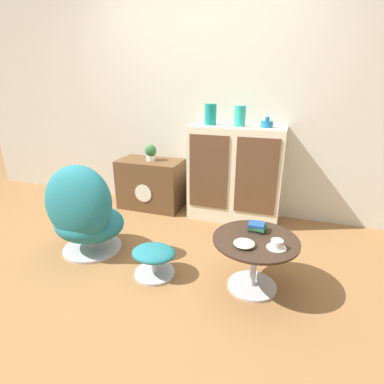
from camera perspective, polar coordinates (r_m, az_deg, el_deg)
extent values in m
plane|color=olive|center=(2.56, -8.84, -15.12)|extent=(12.00, 12.00, 0.00)
cube|color=beige|center=(3.51, 1.98, 17.52)|extent=(6.40, 0.06, 2.60)
cube|color=beige|center=(3.31, 8.23, 3.40)|extent=(0.99, 0.40, 1.04)
cube|color=brown|center=(3.16, 3.14, 3.73)|extent=(0.42, 0.01, 0.79)
cube|color=brown|center=(3.07, 12.08, 2.79)|extent=(0.42, 0.01, 0.79)
cube|color=brown|center=(3.69, -7.78, 1.55)|extent=(0.76, 0.42, 0.59)
cylinder|color=beige|center=(3.52, -9.29, -0.25)|extent=(0.21, 0.01, 0.21)
cylinder|color=#B7B7BC|center=(3.00, -18.38, -9.99)|extent=(0.53, 0.53, 0.02)
cylinder|color=#B7B7BC|center=(2.97, -18.50, -9.04)|extent=(0.06, 0.06, 0.09)
ellipsoid|color=#1E6B75|center=(2.88, -18.94, -5.65)|extent=(0.66, 0.56, 0.30)
ellipsoid|color=#1E6B75|center=(2.70, -20.93, -1.87)|extent=(0.65, 0.42, 0.68)
cylinder|color=#B7B7BC|center=(2.54, -7.11, -15.01)|extent=(0.33, 0.33, 0.02)
cylinder|color=#B7B7BC|center=(2.50, -7.19, -13.60)|extent=(0.04, 0.04, 0.13)
ellipsoid|color=#1E6B75|center=(2.44, -7.30, -11.45)|extent=(0.36, 0.30, 0.09)
cylinder|color=#B7B7BC|center=(2.44, 11.33, -17.08)|extent=(0.37, 0.37, 0.02)
cylinder|color=#B7B7BC|center=(2.32, 11.68, -13.17)|extent=(0.04, 0.04, 0.38)
cylinder|color=#332319|center=(2.22, 12.05, -8.90)|extent=(0.62, 0.62, 0.02)
cylinder|color=#147A75|center=(3.26, 3.54, 14.55)|extent=(0.13, 0.13, 0.22)
cylinder|color=teal|center=(3.19, 9.13, 14.10)|extent=(0.11, 0.11, 0.20)
cylinder|color=#196699|center=(3.16, 14.06, 12.43)|extent=(0.12, 0.12, 0.06)
cylinder|color=#196699|center=(3.15, 14.15, 13.36)|extent=(0.04, 0.04, 0.04)
cylinder|color=silver|center=(3.59, -7.81, 6.47)|extent=(0.11, 0.11, 0.06)
sphere|color=#2D6638|center=(3.57, -7.88, 7.84)|extent=(0.14, 0.14, 0.14)
cylinder|color=silver|center=(2.14, 15.78, -10.16)|extent=(0.13, 0.13, 0.01)
cylinder|color=silver|center=(2.12, 15.85, -9.53)|extent=(0.08, 0.08, 0.06)
cube|color=black|center=(2.33, 12.21, -6.97)|extent=(0.12, 0.10, 0.02)
cube|color=#237038|center=(2.31, 12.42, -6.59)|extent=(0.13, 0.11, 0.02)
cube|color=#1E478C|center=(2.30, 12.21, -6.08)|extent=(0.12, 0.10, 0.02)
ellipsoid|color=beige|center=(2.11, 9.92, -9.63)|extent=(0.15, 0.15, 0.04)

